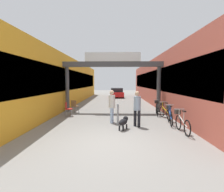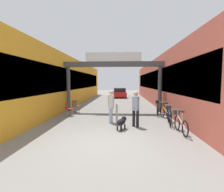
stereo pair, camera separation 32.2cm
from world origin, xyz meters
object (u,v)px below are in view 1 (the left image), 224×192
Objects in this scene: bicycle_black_farthest at (157,108)px; cafe_chair_red_nearer at (68,108)px; bicycle_silver_nearest at (182,122)px; bollard_post_metal at (118,114)px; bicycle_orange_third at (165,111)px; pedestrian_companion at (112,104)px; bicycle_blue_second at (170,115)px; pedestrian_with_dog at (137,106)px; cafe_chair_wood_farther at (75,105)px; parked_car_red at (117,93)px; dog_on_leash at (124,122)px.

bicycle_black_farthest reaches higher than cafe_chair_red_nearer.
bicycle_silver_nearest is 3.02m from bollard_post_metal.
bicycle_silver_nearest is 2.87m from bicycle_orange_third.
bicycle_silver_nearest is 1.01× the size of bicycle_black_farthest.
bicycle_blue_second is at bearing -3.26° from pedestrian_companion.
cafe_chair_red_nearer is (-5.95, 0.46, 0.10)m from bicycle_orange_third.
bicycle_blue_second is (3.01, -0.17, -0.56)m from pedestrian_companion.
bicycle_silver_nearest is (1.82, -0.88, -0.56)m from pedestrian_with_dog.
cafe_chair_wood_farther is at bearing 163.84° from bicycle_orange_third.
cafe_chair_red_nearer is at bearing -96.15° from cafe_chair_wood_farther.
pedestrian_with_dog is 1.95× the size of cafe_chair_wood_farther.
cafe_chair_red_nearer is (-3.15, 2.09, -0.01)m from bollard_post_metal.
bollard_post_metal is (0.32, -0.43, -0.45)m from pedestrian_companion.
bicycle_silver_nearest and bicycle_orange_third have the same top height.
bicycle_silver_nearest is 6.78m from cafe_chair_red_nearer.
cafe_chair_red_nearer is 0.22× the size of parked_car_red.
bicycle_black_farthest is (2.93, 2.39, -0.56)m from pedestrian_companion.
bicycle_blue_second is 1.88× the size of cafe_chair_wood_farther.
pedestrian_with_dog reaches higher than parked_car_red.
pedestrian_companion reaches higher than bicycle_black_farthest.
bicycle_black_farthest is (2.36, 3.71, 0.08)m from dog_on_leash.
parked_car_red is at bearing 99.36° from bicycle_silver_nearest.
pedestrian_companion is at bearing 113.51° from dog_on_leash.
bicycle_blue_second is 0.41× the size of parked_car_red.
bollard_post_metal reaches higher than bicycle_silver_nearest.
bicycle_blue_second is (-0.06, 1.50, 0.00)m from bicycle_silver_nearest.
cafe_chair_wood_farther is at bearing 83.85° from cafe_chair_red_nearer.
bicycle_silver_nearest is 1.90× the size of cafe_chair_red_nearer.
bicycle_orange_third and bicycle_black_farthest have the same top height.
dog_on_leash is at bearing 172.06° from bicycle_silver_nearest.
bollard_post_metal reaches higher than bicycle_orange_third.
cafe_chair_wood_farther is at bearing 151.85° from bicycle_blue_second.
bicycle_orange_third reaches higher than cafe_chair_wood_farther.
parked_car_red is at bearing 93.51° from pedestrian_with_dog.
bicycle_orange_third is 0.41× the size of parked_car_red.
parked_car_red is at bearing 100.04° from bicycle_blue_second.
cafe_chair_red_nearer is at bearing 146.46° from bollard_post_metal.
parked_car_red is (2.95, 12.53, 0.10)m from cafe_chair_wood_farther.
cafe_chair_wood_farther is (-3.95, 3.67, -0.45)m from pedestrian_with_dog.
bicycle_blue_second is 2.71m from bollard_post_metal.
pedestrian_with_dog reaches higher than bicycle_silver_nearest.
bicycle_black_farthest is 3.85m from bollard_post_metal.
parked_car_red is (-0.99, 16.21, -0.35)m from pedestrian_with_dog.
bicycle_orange_third is at bearing -78.61° from parked_car_red.
bicycle_black_farthest is 1.55× the size of bollard_post_metal.
pedestrian_with_dog reaches higher than dog_on_leash.
bicycle_silver_nearest reaches higher than cafe_chair_wood_farther.
bicycle_orange_third is 3.24m from bollard_post_metal.
pedestrian_companion is 3.32m from cafe_chair_red_nearer.
dog_on_leash is (-0.67, -0.53, -0.63)m from pedestrian_with_dog.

